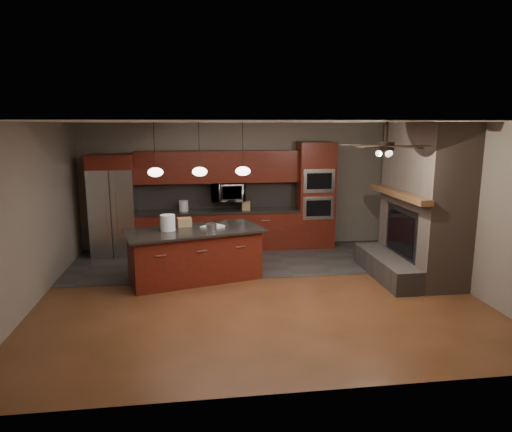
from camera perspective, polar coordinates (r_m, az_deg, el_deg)
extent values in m
plane|color=brown|center=(7.80, 0.09, -9.36)|extent=(7.00, 7.00, 0.00)
cube|color=white|center=(7.29, 0.10, 11.69)|extent=(7.00, 6.00, 0.02)
cube|color=#72665B|center=(10.36, -2.15, 3.82)|extent=(7.00, 0.02, 2.80)
cube|color=#72665B|center=(8.61, 23.85, 1.31)|extent=(0.02, 6.00, 2.80)
cube|color=#72665B|center=(7.77, -26.41, 0.09)|extent=(0.02, 6.00, 2.80)
cube|color=#34312F|center=(9.49, -1.38, -5.52)|extent=(7.00, 2.40, 0.01)
cube|color=#6C594D|center=(8.76, 20.27, 1.73)|extent=(0.80, 2.00, 2.80)
cube|color=#4B443D|center=(8.74, 15.93, -6.10)|extent=(0.50, 2.00, 0.40)
cube|color=#2D2D30|center=(8.69, 17.79, -2.04)|extent=(0.05, 1.20, 0.95)
cube|color=black|center=(8.68, 17.64, -2.05)|extent=(0.02, 1.00, 0.75)
cube|color=brown|center=(8.51, 17.35, 2.68)|extent=(0.22, 2.10, 0.10)
cube|color=#5C1C11|center=(10.21, -4.60, -1.86)|extent=(3.55, 0.60, 0.86)
cube|color=black|center=(10.11, -4.64, 0.62)|extent=(3.59, 0.64, 0.04)
cube|color=black|center=(10.34, -4.75, 2.65)|extent=(3.55, 0.03, 0.60)
cube|color=#5C1C11|center=(10.10, -4.77, 6.16)|extent=(3.55, 0.35, 0.70)
cube|color=#5C1C11|center=(10.40, 7.40, 2.59)|extent=(0.80, 0.60, 2.38)
cube|color=silver|center=(10.15, 7.80, 0.99)|extent=(0.70, 0.03, 0.52)
cube|color=black|center=(10.13, 7.83, 0.97)|extent=(0.55, 0.02, 0.35)
cube|color=silver|center=(10.06, 7.90, 4.35)|extent=(0.70, 0.03, 0.52)
cube|color=black|center=(10.04, 7.93, 4.34)|extent=(0.55, 0.02, 0.35)
imported|color=silver|center=(10.11, -3.56, 3.04)|extent=(0.73, 0.41, 0.50)
cube|color=silver|center=(10.16, -17.33, 0.45)|extent=(0.93, 0.72, 1.85)
cube|color=#2D2D30|center=(9.81, -17.67, 0.05)|extent=(0.02, 0.02, 1.83)
cube|color=silver|center=(9.81, -18.28, 0.34)|extent=(0.03, 0.03, 0.93)
cube|color=silver|center=(9.77, -17.12, 0.37)|extent=(0.03, 0.03, 0.93)
cube|color=#5C1C11|center=(10.02, -17.69, 6.49)|extent=(0.93, 0.72, 0.30)
cube|color=#5C1C11|center=(8.32, -7.65, -4.92)|extent=(2.41, 1.50, 0.88)
cube|color=black|center=(8.21, -7.74, -1.83)|extent=(2.60, 1.68, 0.04)
cylinder|color=white|center=(8.18, -10.98, -0.83)|extent=(0.32, 0.32, 0.28)
cylinder|color=#A2A1A6|center=(8.10, -5.60, -1.37)|extent=(0.19, 0.19, 0.12)
cube|color=white|center=(8.30, -5.45, -1.35)|extent=(0.46, 0.44, 0.04)
cube|color=olive|center=(8.47, -8.95, -0.77)|extent=(0.28, 0.23, 0.16)
cylinder|color=silver|center=(10.08, -9.04, 1.26)|extent=(0.22, 0.22, 0.23)
cube|color=#98754E|center=(10.09, -1.23, 1.31)|extent=(0.20, 0.16, 0.20)
cylinder|color=black|center=(7.96, -12.60, 8.58)|extent=(0.01, 0.01, 0.78)
ellipsoid|color=white|center=(7.99, -12.46, 5.36)|extent=(0.26, 0.26, 0.16)
cylinder|color=black|center=(7.93, -7.13, 8.76)|extent=(0.01, 0.01, 0.78)
ellipsoid|color=white|center=(7.97, -7.05, 5.52)|extent=(0.26, 0.26, 0.16)
cylinder|color=black|center=(7.98, -1.67, 8.85)|extent=(0.01, 0.01, 0.78)
ellipsoid|color=white|center=(8.01, -1.65, 5.63)|extent=(0.26, 0.26, 0.16)
cylinder|color=black|center=(7.00, 16.02, 10.04)|extent=(0.04, 0.04, 0.30)
cylinder|color=black|center=(7.01, 15.93, 8.41)|extent=(0.24, 0.24, 0.12)
cube|color=black|center=(7.17, 18.74, 8.30)|extent=(0.60, 0.12, 0.01)
cube|color=black|center=(7.39, 15.65, 8.55)|extent=(0.30, 0.61, 0.01)
cube|color=black|center=(7.10, 12.91, 8.59)|extent=(0.56, 0.45, 0.01)
cube|color=black|center=(6.68, 14.25, 8.37)|extent=(0.56, 0.45, 0.01)
cube|color=black|center=(6.73, 18.08, 8.18)|extent=(0.30, 0.61, 0.01)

